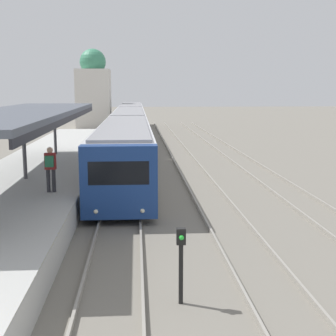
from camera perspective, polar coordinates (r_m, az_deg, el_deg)
name	(u,v)px	position (r m, az deg, el deg)	size (l,w,h in m)	color
platform_canopy	(23,113)	(20.36, -17.21, 6.38)	(4.00, 18.91, 2.87)	#4C515B
person_on_platform	(50,166)	(17.57, -14.16, 0.27)	(0.40, 0.40, 1.66)	#2D2D33
train_near	(129,126)	(39.55, -4.77, 5.14)	(2.67, 47.65, 2.92)	navy
signal_post_near	(181,257)	(10.38, 1.59, -10.81)	(0.20, 0.21, 1.73)	black
distant_domed_building	(94,91)	(58.73, -9.07, 9.26)	(4.11, 4.11, 9.50)	silver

